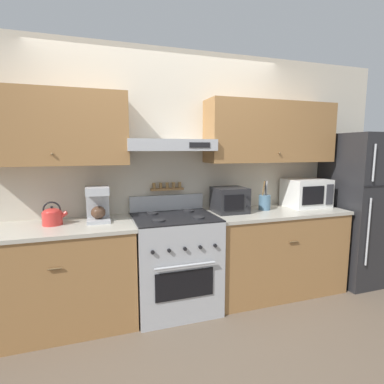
{
  "coord_description": "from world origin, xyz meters",
  "views": [
    {
      "loc": [
        -0.71,
        -2.38,
        1.55
      ],
      "look_at": [
        0.16,
        0.27,
        1.15
      ],
      "focal_mm": 28.0,
      "sensor_mm": 36.0,
      "label": 1
    }
  ],
  "objects_px": {
    "stove_range": "(175,262)",
    "utensil_crock": "(265,202)",
    "toaster_oven": "(230,200)",
    "refrigerator": "(362,208)",
    "microwave": "(306,193)",
    "tea_kettle": "(52,216)",
    "coffee_maker": "(98,204)"
  },
  "relations": [
    {
      "from": "coffee_maker",
      "to": "tea_kettle",
      "type": "bearing_deg",
      "value": -175.16
    },
    {
      "from": "toaster_oven",
      "to": "refrigerator",
      "type": "bearing_deg",
      "value": -3.52
    },
    {
      "from": "coffee_maker",
      "to": "toaster_oven",
      "type": "xyz_separation_m",
      "value": [
        1.3,
        -0.03,
        -0.03
      ]
    },
    {
      "from": "stove_range",
      "to": "tea_kettle",
      "type": "bearing_deg",
      "value": 175.44
    },
    {
      "from": "refrigerator",
      "to": "tea_kettle",
      "type": "distance_m",
      "value": 3.36
    },
    {
      "from": "refrigerator",
      "to": "toaster_oven",
      "type": "distance_m",
      "value": 1.69
    },
    {
      "from": "coffee_maker",
      "to": "refrigerator",
      "type": "bearing_deg",
      "value": -2.63
    },
    {
      "from": "stove_range",
      "to": "microwave",
      "type": "xyz_separation_m",
      "value": [
        1.58,
        0.1,
        0.59
      ]
    },
    {
      "from": "coffee_maker",
      "to": "microwave",
      "type": "xyz_separation_m",
      "value": [
        2.27,
        -0.01,
        -0.0
      ]
    },
    {
      "from": "stove_range",
      "to": "tea_kettle",
      "type": "relative_size",
      "value": 5.1
    },
    {
      "from": "tea_kettle",
      "to": "microwave",
      "type": "height_order",
      "value": "microwave"
    },
    {
      "from": "stove_range",
      "to": "toaster_oven",
      "type": "xyz_separation_m",
      "value": [
        0.61,
        0.08,
        0.57
      ]
    },
    {
      "from": "stove_range",
      "to": "refrigerator",
      "type": "relative_size",
      "value": 0.63
    },
    {
      "from": "coffee_maker",
      "to": "microwave",
      "type": "height_order",
      "value": "coffee_maker"
    },
    {
      "from": "coffee_maker",
      "to": "toaster_oven",
      "type": "height_order",
      "value": "coffee_maker"
    },
    {
      "from": "utensil_crock",
      "to": "microwave",
      "type": "bearing_deg",
      "value": 1.86
    },
    {
      "from": "coffee_maker",
      "to": "utensil_crock",
      "type": "distance_m",
      "value": 1.72
    },
    {
      "from": "toaster_oven",
      "to": "utensil_crock",
      "type": "bearing_deg",
      "value": 0.24
    },
    {
      "from": "coffee_maker",
      "to": "toaster_oven",
      "type": "distance_m",
      "value": 1.3
    },
    {
      "from": "tea_kettle",
      "to": "refrigerator",
      "type": "bearing_deg",
      "value": -1.79
    },
    {
      "from": "refrigerator",
      "to": "coffee_maker",
      "type": "height_order",
      "value": "refrigerator"
    },
    {
      "from": "tea_kettle",
      "to": "utensil_crock",
      "type": "bearing_deg",
      "value": 0.0
    },
    {
      "from": "stove_range",
      "to": "microwave",
      "type": "distance_m",
      "value": 1.69
    },
    {
      "from": "tea_kettle",
      "to": "toaster_oven",
      "type": "distance_m",
      "value": 1.68
    },
    {
      "from": "refrigerator",
      "to": "toaster_oven",
      "type": "xyz_separation_m",
      "value": [
        -1.68,
        0.1,
        0.17
      ]
    },
    {
      "from": "refrigerator",
      "to": "microwave",
      "type": "height_order",
      "value": "refrigerator"
    },
    {
      "from": "refrigerator",
      "to": "utensil_crock",
      "type": "height_order",
      "value": "refrigerator"
    },
    {
      "from": "refrigerator",
      "to": "tea_kettle",
      "type": "relative_size",
      "value": 8.16
    },
    {
      "from": "tea_kettle",
      "to": "coffee_maker",
      "type": "distance_m",
      "value": 0.39
    },
    {
      "from": "microwave",
      "to": "utensil_crock",
      "type": "distance_m",
      "value": 0.55
    },
    {
      "from": "toaster_oven",
      "to": "tea_kettle",
      "type": "bearing_deg",
      "value": 179.94
    },
    {
      "from": "stove_range",
      "to": "utensil_crock",
      "type": "relative_size",
      "value": 3.44
    }
  ]
}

